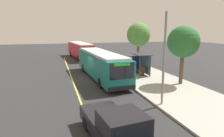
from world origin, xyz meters
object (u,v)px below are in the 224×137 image
Objects in this scene: transit_bus_main at (101,64)px; pickup_truck at (116,128)px; transit_bus_second at (80,50)px; waiting_bench at (141,71)px; route_sign_post at (130,63)px.

transit_bus_main reaches higher than pickup_truck.
transit_bus_second reaches higher than waiting_bench.
transit_bus_second and route_sign_post have the same top height.
transit_bus_second is 19.08m from route_sign_post.
transit_bus_main is at bearing 0.61° from transit_bus_second.
transit_bus_main is 13.25m from pickup_truck.
transit_bus_second is at bearing -171.63° from route_sign_post.
pickup_truck is at bearing -4.20° from transit_bus_second.
waiting_bench is at bearing 16.27° from transit_bus_second.
pickup_truck is at bearing -10.16° from transit_bus_main.
pickup_truck reaches higher than waiting_bench.
waiting_bench is (16.84, 4.91, -0.98)m from transit_bus_second.
transit_bus_main is 4.53× the size of route_sign_post.
transit_bus_second is at bearing 175.80° from pickup_truck.
transit_bus_main is 4.86m from waiting_bench.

